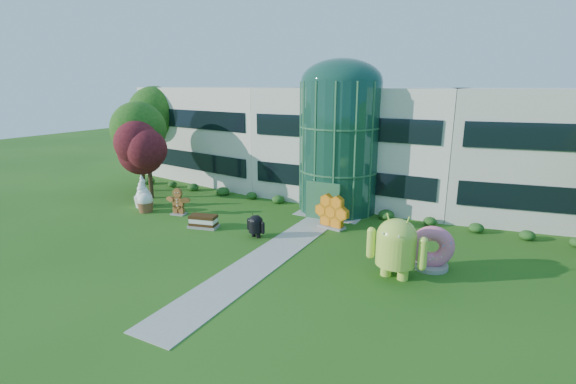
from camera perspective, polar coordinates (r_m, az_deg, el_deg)
The scene contains 14 objects.
ground at distance 23.21m, azimuth -4.27°, elevation -9.89°, with size 140.00×140.00×0.00m, color #215114.
building at distance 37.90m, azimuth 10.35°, elevation 6.78°, with size 46.00×15.00×9.30m, color beige, non-canonical shape.
atrium at distance 32.26m, azimuth 7.05°, elevation 6.05°, with size 6.00×6.00×9.80m, color #194738.
walkway at distance 24.77m, azimuth -1.78°, elevation -8.19°, with size 2.40×20.00×0.04m, color #9E9E93.
tree_red at distance 37.52m, azimuth -18.46°, elevation 3.64°, with size 4.00×4.00×6.00m, color #3F0C14, non-canonical shape.
trees_backdrop at distance 33.29m, azimuth 7.64°, elevation 5.07°, with size 52.00×8.00×8.40m, color #174D13, non-canonical shape.
android_green at distance 21.73m, azimuth 14.58°, elevation -6.83°, with size 3.23×2.16×3.66m, color #B5D945, non-canonical shape.
android_black at distance 26.92m, azimuth -4.44°, elevation -4.43°, with size 1.51×1.02×1.72m, color black, non-canonical shape.
donut at distance 23.61m, azimuth 19.06°, elevation -7.06°, with size 2.33×1.12×2.43m, color #F95E84, non-canonical shape.
gingerbread at distance 32.50m, azimuth -14.80°, elevation -1.24°, with size 2.24×0.86×2.07m, color brown, non-canonical shape.
ice_cream_sandwich at distance 29.29m, azimuth -11.49°, elevation -3.96°, with size 2.02×1.01×0.90m, color black, non-canonical shape.
honeycomb at distance 28.63m, azimuth 6.02°, elevation -2.88°, with size 2.71×0.97×2.13m, color orange, non-canonical shape.
froyo at distance 35.37m, azimuth -19.27°, elevation 0.14°, with size 1.53×1.53×2.62m, color white, non-canonical shape.
cupcake at distance 33.97m, azimuth -18.94°, elevation -1.35°, with size 1.27×1.27×1.53m, color white, non-canonical shape.
Camera 1 is at (11.41, -17.81, 9.54)m, focal length 26.00 mm.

